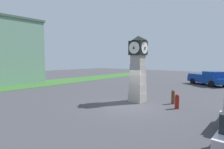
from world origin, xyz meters
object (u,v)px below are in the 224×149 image
(bollard_near_tower, at_px, (173,97))
(pickup_truck, at_px, (208,78))
(bollard_mid_row, at_px, (177,101))
(clock_tower, at_px, (138,68))

(bollard_near_tower, height_order, pickup_truck, pickup_truck)
(pickup_truck, bearing_deg, bollard_mid_row, -176.68)
(pickup_truck, bearing_deg, bollard_near_tower, -179.50)
(bollard_mid_row, bearing_deg, bollard_near_tower, 31.59)
(clock_tower, xyz_separation_m, bollard_mid_row, (-0.08, -3.13, -2.14))
(bollard_near_tower, relative_size, bollard_mid_row, 1.06)
(pickup_truck, bearing_deg, clock_tower, 170.43)
(clock_tower, bearing_deg, bollard_mid_row, -91.42)
(bollard_near_tower, distance_m, pickup_truck, 12.76)
(bollard_near_tower, bearing_deg, clock_tower, 113.33)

